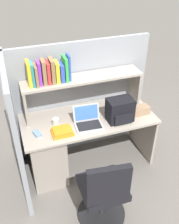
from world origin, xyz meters
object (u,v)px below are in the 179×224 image
laptop (88,121)px  office_chair (104,195)px  tissue_box (140,110)px  computer_mouse (37,134)px  backpack (120,110)px  paper_cup (56,121)px

laptop → office_chair: (-0.09, -0.75, -0.39)m
laptop → office_chair: 0.85m
tissue_box → office_chair: size_ratio=0.24×
computer_mouse → office_chair: office_chair is taller
laptop → office_chair: bearing=-96.7°
office_chair → backpack: bearing=-116.2°
office_chair → computer_mouse: bearing=-48.8°
laptop → computer_mouse: 0.59m
paper_cup → backpack: bearing=-12.1°
tissue_box → computer_mouse: bearing=175.5°
tissue_box → backpack: bearing=-177.5°
tissue_box → office_chair: office_chair is taller
backpack → tissue_box: 0.30m
computer_mouse → office_chair: size_ratio=0.11×
computer_mouse → paper_cup: 0.27m
backpack → computer_mouse: 0.98m
laptop → tissue_box: (0.67, -0.01, -0.00)m
computer_mouse → backpack: bearing=-19.3°
laptop → paper_cup: 0.37m
backpack → paper_cup: backpack is taller
tissue_box → paper_cup: bearing=168.9°
laptop → backpack: bearing=-5.8°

